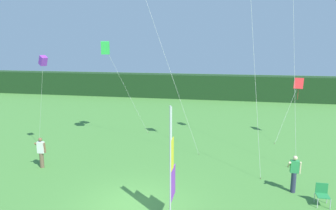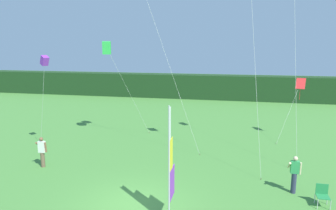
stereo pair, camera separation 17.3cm
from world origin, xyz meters
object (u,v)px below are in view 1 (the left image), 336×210
object	(u,v)px
folding_chair	(322,193)
person_near_banner	(294,173)
kite_red_diamond_2	(298,86)
banner_flag	(172,167)
person_mid_field	(41,152)
kite_green_box_3	(105,48)
kite_purple_box_1	(43,61)

from	to	relation	value
folding_chair	person_near_banner	bearing A→B (deg)	135.44
person_near_banner	kite_red_diamond_2	world-z (taller)	kite_red_diamond_2
banner_flag	person_mid_field	xyz separation A→B (m)	(-7.82, 3.72, -1.25)
person_mid_field	kite_green_box_3	distance (m)	7.83
person_mid_field	folding_chair	xyz separation A→B (m)	(13.67, -1.33, -0.38)
kite_purple_box_1	kite_red_diamond_2	distance (m)	16.57
person_near_banner	kite_purple_box_1	world-z (taller)	kite_purple_box_1
person_mid_field	kite_red_diamond_2	bearing A→B (deg)	30.01
person_mid_field	kite_purple_box_1	world-z (taller)	kite_purple_box_1
person_mid_field	kite_green_box_3	world-z (taller)	kite_green_box_3
folding_chair	kite_red_diamond_2	world-z (taller)	kite_red_diamond_2
banner_flag	kite_red_diamond_2	xyz separation A→B (m)	(6.51, 12.00, 1.61)
kite_green_box_3	kite_red_diamond_2	bearing A→B (deg)	12.69
banner_flag	kite_red_diamond_2	size ratio (longest dim) A/B	1.05
person_near_banner	kite_green_box_3	distance (m)	13.62
person_near_banner	folding_chair	xyz separation A→B (m)	(0.96, -0.94, -0.40)
folding_chair	kite_purple_box_1	size ratio (longest dim) A/B	0.15
person_mid_field	kite_green_box_3	bearing A→B (deg)	73.26
folding_chair	kite_green_box_3	size ratio (longest dim) A/B	0.13
kite_green_box_3	kite_purple_box_1	bearing A→B (deg)	-132.44
banner_flag	kite_green_box_3	distance (m)	11.79
kite_red_diamond_2	kite_green_box_3	bearing A→B (deg)	-167.31
kite_red_diamond_2	kite_green_box_3	world-z (taller)	kite_green_box_3
person_mid_field	kite_green_box_3	xyz separation A→B (m)	(1.63, 5.41, 5.41)
kite_red_diamond_2	person_mid_field	bearing A→B (deg)	-149.99
person_near_banner	kite_red_diamond_2	size ratio (longest dim) A/B	0.40
kite_purple_box_1	kite_green_box_3	distance (m)	4.08
person_near_banner	kite_red_diamond_2	bearing A→B (deg)	79.48
kite_purple_box_1	banner_flag	bearing A→B (deg)	-34.79
banner_flag	kite_red_diamond_2	bearing A→B (deg)	61.52
person_near_banner	kite_red_diamond_2	xyz separation A→B (m)	(1.61, 8.66, 2.84)
person_near_banner	person_mid_field	size ratio (longest dim) A/B	1.03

